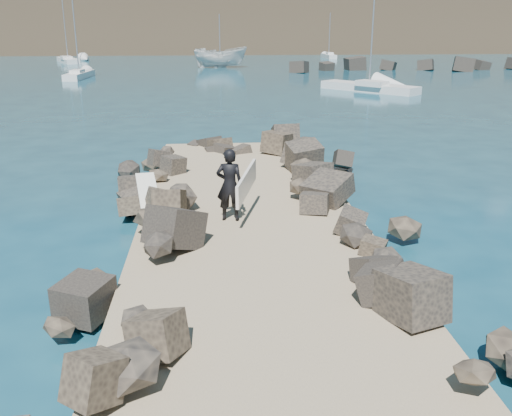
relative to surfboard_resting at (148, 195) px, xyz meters
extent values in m
plane|color=#0F384C|center=(2.85, -1.84, -1.04)|extent=(800.00, 800.00, 0.00)
cube|color=#8C7759|center=(2.85, -3.84, -0.74)|extent=(6.00, 26.00, 0.60)
cube|color=black|center=(-0.05, -3.34, -0.54)|extent=(2.60, 22.00, 1.00)
cube|color=black|center=(5.75, -3.34, -0.54)|extent=(2.60, 22.00, 1.00)
cube|color=black|center=(37.85, 53.16, -0.44)|extent=(52.00, 4.00, 1.20)
cube|color=white|center=(0.00, 0.00, 0.00)|extent=(0.91, 2.22, 0.07)
imported|color=silver|center=(3.25, 60.19, 0.28)|extent=(7.09, 3.35, 2.64)
imported|color=black|center=(2.28, -1.07, 0.54)|extent=(0.78, 0.57, 1.96)
cube|color=silver|center=(2.73, -1.07, 0.60)|extent=(0.70, 2.37, 0.76)
cube|color=silver|center=(3.26, 64.59, -0.79)|extent=(1.60, 5.55, 0.80)
cylinder|color=gray|center=(3.26, 64.59, 2.58)|extent=(0.12, 0.12, 6.03)
cube|color=silver|center=(3.26, 63.93, -0.29)|extent=(0.99, 1.59, 0.44)
cube|color=silver|center=(15.39, 32.96, -0.79)|extent=(7.34, 7.95, 0.80)
cylinder|color=gray|center=(15.39, 32.96, 4.45)|extent=(0.12, 0.12, 9.77)
cube|color=silver|center=(15.39, 32.16, -0.29)|extent=(2.71, 2.81, 0.44)
cube|color=silver|center=(21.11, 78.51, -0.79)|extent=(1.54, 5.85, 0.80)
cylinder|color=gray|center=(21.11, 78.51, 2.76)|extent=(0.12, 0.12, 6.38)
cube|color=silver|center=(21.11, 77.81, -0.29)|extent=(1.00, 1.67, 0.44)
cube|color=silver|center=(-11.84, 46.74, -0.79)|extent=(1.99, 6.98, 0.80)
cylinder|color=gray|center=(-11.84, 46.74, 3.35)|extent=(0.12, 0.12, 7.58)
cube|color=silver|center=(-11.84, 45.91, -0.29)|extent=(1.23, 2.00, 0.44)
cube|color=silver|center=(-18.65, 71.46, -0.79)|extent=(4.96, 8.38, 0.80)
cylinder|color=gray|center=(-18.65, 71.46, 4.14)|extent=(0.12, 0.12, 9.16)
cube|color=silver|center=(-18.65, 70.54, -0.29)|extent=(2.14, 2.67, 0.44)
cube|color=silver|center=(33.77, 91.21, -0.79)|extent=(4.41, 5.75, 0.80)
cylinder|color=gray|center=(33.77, 91.21, 2.87)|extent=(0.12, 0.12, 6.61)
cube|color=silver|center=(33.77, 90.61, -0.29)|extent=(1.73, 1.93, 0.44)
camera|label=1|loc=(1.83, -15.64, 4.68)|focal=40.00mm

